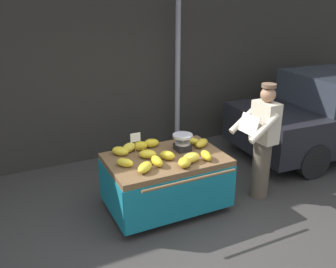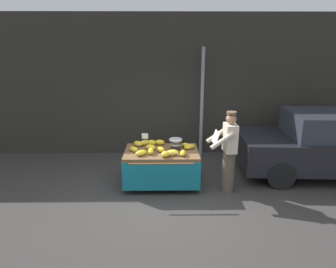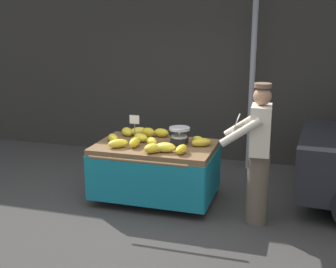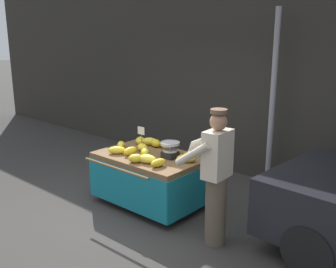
# 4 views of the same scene
# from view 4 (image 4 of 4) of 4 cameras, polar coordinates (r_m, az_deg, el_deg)

# --- Properties ---
(ground_plane) EXTENTS (60.00, 60.00, 0.00)m
(ground_plane) POSITION_cam_4_polar(r_m,az_deg,el_deg) (5.68, -7.01, -12.73)
(ground_plane) COLOR #383533
(back_wall) EXTENTS (16.00, 0.24, 3.80)m
(back_wall) POSITION_cam_4_polar(r_m,az_deg,el_deg) (7.38, 10.07, 9.00)
(back_wall) COLOR #2D2B26
(back_wall) RESTS_ON ground
(street_pole) EXTENTS (0.09, 0.09, 2.94)m
(street_pole) POSITION_cam_4_polar(r_m,az_deg,el_deg) (6.59, 14.65, 4.31)
(street_pole) COLOR gray
(street_pole) RESTS_ON ground
(banana_cart) EXTENTS (1.60, 1.24, 0.79)m
(banana_cart) POSITION_cam_4_polar(r_m,az_deg,el_deg) (6.03, -2.56, -4.98)
(banana_cart) COLOR brown
(banana_cart) RESTS_ON ground
(weighing_scale) EXTENTS (0.28, 0.28, 0.23)m
(weighing_scale) POSITION_cam_4_polar(r_m,az_deg,el_deg) (5.80, 0.31, -2.28)
(weighing_scale) COLOR black
(weighing_scale) RESTS_ON banana_cart
(price_sign) EXTENTS (0.14, 0.01, 0.34)m
(price_sign) POSITION_cam_4_polar(r_m,az_deg,el_deg) (6.26, -3.85, 0.19)
(price_sign) COLOR #997A51
(price_sign) RESTS_ON banana_cart
(banana_bunch_0) EXTENTS (0.15, 0.26, 0.11)m
(banana_bunch_0) POSITION_cam_4_polar(r_m,az_deg,el_deg) (5.45, -1.38, -4.11)
(banana_bunch_0) COLOR gold
(banana_bunch_0) RESTS_ON banana_cart
(banana_bunch_1) EXTENTS (0.29, 0.21, 0.12)m
(banana_bunch_1) POSITION_cam_4_polar(r_m,az_deg,el_deg) (5.60, -2.93, -3.55)
(banana_bunch_1) COLOR yellow
(banana_bunch_1) RESTS_ON banana_cart
(banana_bunch_2) EXTENTS (0.24, 0.25, 0.11)m
(banana_bunch_2) POSITION_cam_4_polar(r_m,az_deg,el_deg) (6.33, -6.71, -1.52)
(banana_bunch_2) COLOR yellow
(banana_bunch_2) RESTS_ON banana_cart
(banana_bunch_3) EXTENTS (0.24, 0.18, 0.12)m
(banana_bunch_3) POSITION_cam_4_polar(r_m,az_deg,el_deg) (6.25, -0.33, -1.57)
(banana_bunch_3) COLOR gold
(banana_bunch_3) RESTS_ON banana_cart
(banana_bunch_4) EXTENTS (0.12, 0.25, 0.12)m
(banana_bunch_4) POSITION_cam_4_polar(r_m,az_deg,el_deg) (5.97, -5.37, -2.43)
(banana_bunch_4) COLOR gold
(banana_bunch_4) RESTS_ON banana_cart
(banana_bunch_5) EXTENTS (0.27, 0.28, 0.12)m
(banana_bunch_5) POSITION_cam_4_polar(r_m,az_deg,el_deg) (6.53, -3.98, -0.93)
(banana_bunch_5) COLOR yellow
(banana_bunch_5) RESTS_ON banana_cart
(banana_bunch_6) EXTENTS (0.23, 0.24, 0.12)m
(banana_bunch_6) POSITION_cam_4_polar(r_m,az_deg,el_deg) (5.90, -3.29, -2.60)
(banana_bunch_6) COLOR yellow
(banana_bunch_6) RESTS_ON banana_cart
(banana_bunch_7) EXTENTS (0.23, 0.23, 0.10)m
(banana_bunch_7) POSITION_cam_4_polar(r_m,az_deg,el_deg) (5.77, 2.80, -3.11)
(banana_bunch_7) COLOR yellow
(banana_bunch_7) RESTS_ON banana_cart
(banana_bunch_8) EXTENTS (0.23, 0.18, 0.13)m
(banana_bunch_8) POSITION_cam_4_polar(r_m,az_deg,el_deg) (6.34, -1.81, -1.30)
(banana_bunch_8) COLOR gold
(banana_bunch_8) RESTS_ON banana_cart
(banana_bunch_9) EXTENTS (0.30, 0.26, 0.11)m
(banana_bunch_9) POSITION_cam_4_polar(r_m,az_deg,el_deg) (5.63, 2.59, -3.50)
(banana_bunch_9) COLOR gold
(banana_bunch_9) RESTS_ON banana_cart
(banana_bunch_10) EXTENTS (0.28, 0.25, 0.12)m
(banana_bunch_10) POSITION_cam_4_polar(r_m,az_deg,el_deg) (6.47, -2.66, -1.03)
(banana_bunch_10) COLOR yellow
(banana_bunch_10) RESTS_ON banana_cart
(banana_bunch_11) EXTENTS (0.30, 0.29, 0.11)m
(banana_bunch_11) POSITION_cam_4_polar(r_m,az_deg,el_deg) (6.05, -7.27, -2.29)
(banana_bunch_11) COLOR yellow
(banana_bunch_11) RESTS_ON banana_cart
(banana_bunch_12) EXTENTS (0.26, 0.27, 0.12)m
(banana_bunch_12) POSITION_cam_4_polar(r_m,az_deg,el_deg) (5.64, -4.61, -3.46)
(banana_bunch_12) COLOR gold
(banana_bunch_12) RESTS_ON banana_cart
(banana_bunch_13) EXTENTS (0.28, 0.25, 0.11)m
(banana_bunch_13) POSITION_cam_4_polar(r_m,az_deg,el_deg) (6.15, -3.68, -1.91)
(banana_bunch_13) COLOR yellow
(banana_bunch_13) RESTS_ON banana_cart
(vendor_person) EXTENTS (0.59, 0.53, 1.71)m
(vendor_person) POSITION_cam_4_polar(r_m,az_deg,el_deg) (4.89, 6.79, -6.13)
(vendor_person) COLOR brown
(vendor_person) RESTS_ON ground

